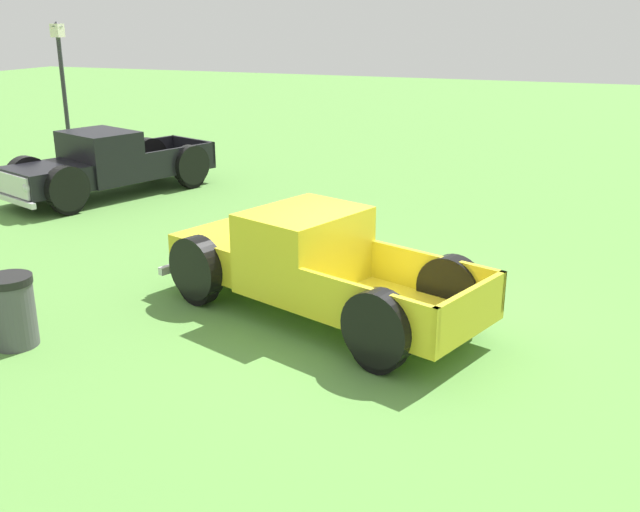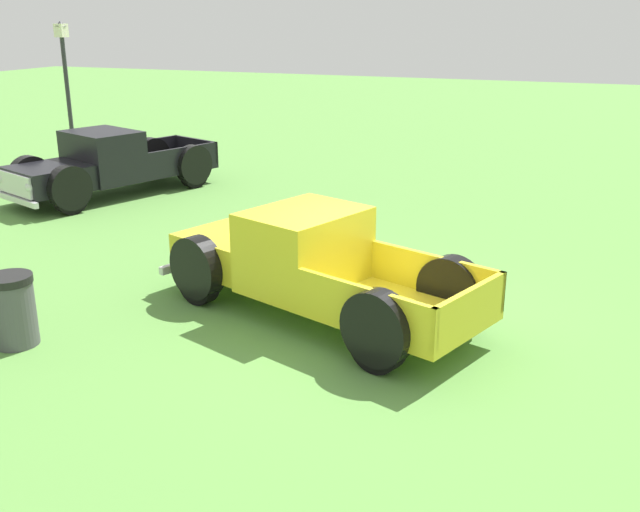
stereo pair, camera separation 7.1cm
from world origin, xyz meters
name	(u,v)px [view 2 (the right image)]	position (x,y,z in m)	size (l,w,h in m)	color
ground_plane	(362,324)	(0.00, 0.00, 0.00)	(80.00, 80.00, 0.00)	#5B9342
pickup_truck_foreground	(301,263)	(0.17, 0.98, 0.72)	(3.27, 5.21, 1.50)	yellow
pickup_truck_behind_left	(102,166)	(4.76, 8.00, 0.73)	(5.32, 3.37, 1.53)	black
lamp_post_near	(67,90)	(7.97, 11.52, 2.05)	(0.36, 0.36, 3.90)	#2D2D33
trash_can	(13,310)	(-2.28, 3.96, 0.48)	(0.59, 0.59, 0.95)	#4C4C51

